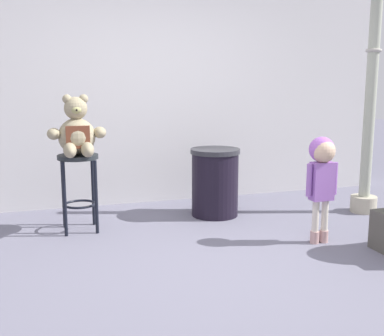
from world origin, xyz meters
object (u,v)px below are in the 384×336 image
bar_stool_with_teddy (79,177)px  lamppost (370,101)px  teddy_bear (77,133)px  child_walking (322,167)px  trash_bin (215,182)px

bar_stool_with_teddy → lamppost: bearing=-4.7°
teddy_bear → child_walking: 2.29m
teddy_bear → child_walking: (2.05, -0.99, -0.26)m
bar_stool_with_teddy → teddy_bear: size_ratio=1.31×
teddy_bear → child_walking: size_ratio=0.59×
trash_bin → bar_stool_with_teddy: bearing=-175.4°
child_walking → bar_stool_with_teddy: bearing=147.5°
teddy_bear → trash_bin: 1.58m
bar_stool_with_teddy → trash_bin: size_ratio=1.03×
bar_stool_with_teddy → teddy_bear: 0.43m
teddy_bear → trash_bin: teddy_bear is taller
teddy_bear → lamppost: bearing=-4.2°
lamppost → trash_bin: bearing=167.3°
teddy_bear → lamppost: 3.12m
teddy_bear → trash_bin: (1.45, 0.15, -0.60)m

